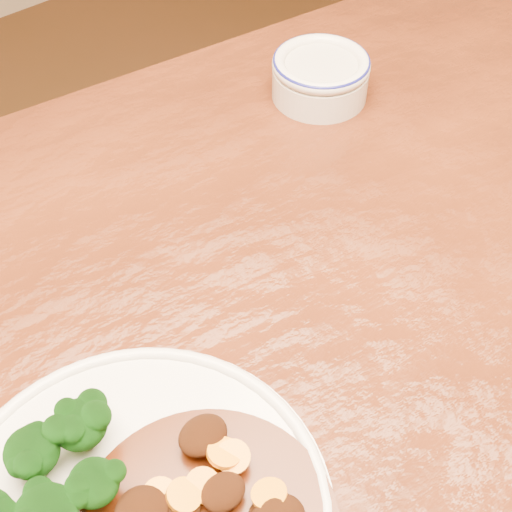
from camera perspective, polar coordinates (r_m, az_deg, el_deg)
dining_table at (r=0.73m, az=0.76°, el=-9.99°), size 1.60×1.09×0.75m
broccoli_florets at (r=0.56m, az=-17.75°, el=-18.43°), size 0.15×0.10×0.05m
dip_bowl at (r=0.91m, az=5.18°, el=14.22°), size 0.12×0.12×0.05m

